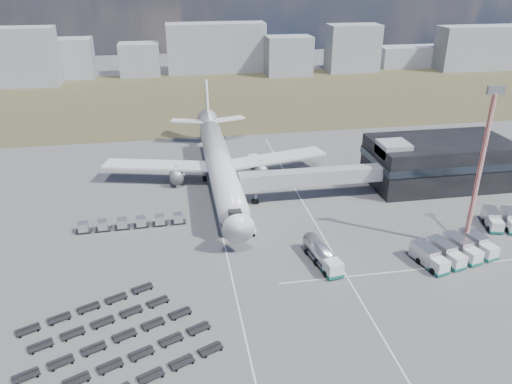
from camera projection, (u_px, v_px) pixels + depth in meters
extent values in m
plane|color=#565659|center=(240.00, 259.00, 83.68)|extent=(420.00, 420.00, 0.00)
cube|color=#454229|center=(197.00, 98.00, 182.02)|extent=(420.00, 90.00, 0.01)
cube|color=silver|center=(225.00, 245.00, 87.83)|extent=(0.25, 110.00, 0.01)
cube|color=silver|center=(323.00, 236.00, 90.62)|extent=(0.25, 110.00, 0.01)
cube|color=silver|center=(400.00, 271.00, 80.40)|extent=(40.00, 0.25, 0.01)
cube|color=black|center=(438.00, 162.00, 110.47)|extent=(30.00, 16.00, 10.00)
cube|color=#262D38|center=(439.00, 157.00, 109.97)|extent=(30.40, 16.40, 1.60)
cube|color=#939399|center=(394.00, 149.00, 104.93)|extent=(6.00, 6.00, 3.00)
cube|color=#939399|center=(312.00, 177.00, 102.67)|extent=(29.80, 3.00, 3.00)
cube|color=#939399|center=(249.00, 182.00, 100.14)|extent=(4.00, 3.60, 3.40)
cylinder|color=slate|center=(255.00, 192.00, 101.89)|extent=(0.70, 0.70, 5.10)
cylinder|color=black|center=(255.00, 201.00, 102.78)|extent=(1.40, 0.90, 1.40)
cylinder|color=white|center=(220.00, 165.00, 108.27)|extent=(5.60, 48.00, 5.60)
cone|color=white|center=(236.00, 222.00, 84.58)|extent=(5.60, 5.00, 5.60)
cone|color=white|center=(209.00, 124.00, 132.97)|extent=(5.60, 8.00, 5.60)
cube|color=black|center=(235.00, 212.00, 86.03)|extent=(2.20, 2.00, 0.80)
cube|color=white|center=(160.00, 165.00, 111.23)|extent=(25.59, 11.38, 0.50)
cube|color=white|center=(274.00, 158.00, 115.26)|extent=(25.59, 11.38, 0.50)
cylinder|color=slate|center=(176.00, 175.00, 110.70)|extent=(3.00, 5.00, 3.00)
cylinder|color=slate|center=(260.00, 169.00, 113.64)|extent=(3.00, 5.00, 3.00)
cube|color=white|center=(188.00, 121.00, 133.74)|extent=(9.49, 5.63, 0.35)
cube|color=white|center=(228.00, 119.00, 135.44)|extent=(9.49, 5.63, 0.35)
cube|color=white|center=(207.00, 100.00, 133.26)|extent=(0.50, 9.06, 11.45)
cylinder|color=slate|center=(233.00, 227.00, 91.20)|extent=(0.50, 0.50, 2.50)
cylinder|color=slate|center=(205.00, 176.00, 113.05)|extent=(0.60, 0.60, 2.50)
cylinder|color=slate|center=(233.00, 174.00, 114.05)|extent=(0.60, 0.60, 2.50)
cylinder|color=black|center=(233.00, 231.00, 91.51)|extent=(0.50, 1.20, 1.20)
cube|color=#9598A2|center=(56.00, 59.00, 210.20)|extent=(30.75, 12.00, 16.30)
cube|color=#9598A2|center=(140.00, 59.00, 215.64)|extent=(16.99, 12.00, 13.80)
cube|color=#9598A2|center=(216.00, 48.00, 221.37)|extent=(43.29, 12.00, 21.15)
cube|color=#9598A2|center=(289.00, 56.00, 216.01)|extent=(19.47, 12.00, 16.46)
cube|color=#9598A2|center=(353.00, 48.00, 222.68)|extent=(22.76, 12.00, 20.41)
cube|color=#9598A2|center=(411.00, 56.00, 235.30)|extent=(31.70, 12.00, 9.34)
cube|color=#9598A2|center=(487.00, 48.00, 227.73)|extent=(46.49, 12.00, 19.27)
cube|color=white|center=(333.00, 268.00, 78.48)|extent=(2.90, 2.90, 2.40)
cube|color=#126755|center=(333.00, 273.00, 78.88)|extent=(3.02, 3.02, 0.52)
cylinder|color=silver|center=(319.00, 250.00, 82.67)|extent=(3.90, 8.17, 2.61)
cube|color=slate|center=(319.00, 256.00, 83.17)|extent=(3.80, 8.15, 0.37)
cylinder|color=black|center=(323.00, 262.00, 81.94)|extent=(2.87, 1.59, 1.15)
cube|color=white|center=(247.00, 232.00, 90.69)|extent=(3.26, 2.03, 1.42)
cube|color=white|center=(257.00, 163.00, 119.33)|extent=(3.60, 6.19, 2.71)
cube|color=#126755|center=(257.00, 167.00, 119.80)|extent=(3.72, 6.31, 0.44)
cube|color=white|center=(440.00, 266.00, 79.32)|extent=(2.85, 2.78, 2.27)
cube|color=#126755|center=(439.00, 271.00, 79.69)|extent=(2.98, 2.90, 0.46)
cube|color=silver|center=(425.00, 253.00, 82.16)|extent=(3.54, 5.21, 2.69)
cube|color=white|center=(457.00, 261.00, 80.60)|extent=(2.85, 2.78, 2.27)
cube|color=#126755|center=(456.00, 266.00, 80.97)|extent=(2.98, 2.90, 0.46)
cube|color=silver|center=(441.00, 248.00, 83.44)|extent=(3.54, 5.21, 2.69)
cube|color=white|center=(473.00, 257.00, 81.88)|extent=(2.85, 2.78, 2.27)
cube|color=#126755|center=(472.00, 261.00, 82.25)|extent=(2.98, 2.90, 0.46)
cube|color=silver|center=(457.00, 244.00, 84.71)|extent=(3.54, 5.21, 2.69)
cube|color=white|center=(489.00, 252.00, 83.16)|extent=(2.85, 2.78, 2.27)
cube|color=#126755|center=(488.00, 257.00, 83.53)|extent=(2.98, 2.90, 0.46)
cube|color=silver|center=(473.00, 240.00, 85.99)|extent=(3.54, 5.21, 2.69)
cube|color=white|center=(496.00, 226.00, 91.47)|extent=(2.77, 2.70, 2.15)
cube|color=#126755|center=(495.00, 230.00, 91.82)|extent=(2.89, 2.82, 0.44)
cube|color=silver|center=(491.00, 216.00, 94.38)|extent=(3.53, 4.97, 2.54)
cube|color=silver|center=(509.00, 217.00, 94.02)|extent=(3.53, 4.97, 2.54)
cube|color=black|center=(84.00, 231.00, 91.79)|extent=(2.86, 1.82, 0.19)
cube|color=silver|center=(83.00, 226.00, 91.40)|extent=(1.78, 1.78, 1.62)
cube|color=black|center=(103.00, 229.00, 92.43)|extent=(2.86, 1.82, 0.19)
cube|color=silver|center=(103.00, 225.00, 92.04)|extent=(1.78, 1.78, 1.62)
cube|color=black|center=(123.00, 227.00, 93.07)|extent=(2.86, 1.82, 0.19)
cube|color=silver|center=(122.00, 223.00, 92.68)|extent=(1.78, 1.78, 1.62)
cube|color=black|center=(141.00, 225.00, 93.71)|extent=(2.86, 1.82, 0.19)
cube|color=silver|center=(141.00, 221.00, 93.32)|extent=(1.78, 1.78, 1.62)
cube|color=black|center=(160.00, 224.00, 94.34)|extent=(2.86, 1.82, 0.19)
cube|color=silver|center=(160.00, 219.00, 93.96)|extent=(1.78, 1.78, 1.62)
cube|color=black|center=(178.00, 222.00, 94.98)|extent=(2.86, 1.82, 0.19)
cube|color=silver|center=(178.00, 218.00, 94.60)|extent=(1.78, 1.78, 1.62)
cube|color=black|center=(135.00, 383.00, 58.61)|extent=(23.00, 11.68, 0.74)
cube|color=black|center=(121.00, 361.00, 61.83)|extent=(23.00, 11.68, 0.74)
cube|color=black|center=(109.00, 341.00, 65.05)|extent=(23.00, 11.68, 0.74)
cube|color=black|center=(98.00, 323.00, 68.27)|extent=(19.27, 9.96, 0.74)
cube|color=black|center=(88.00, 307.00, 71.49)|extent=(19.27, 9.96, 0.74)
cylinder|color=red|center=(479.00, 175.00, 81.45)|extent=(0.77, 0.77, 27.35)
cube|color=slate|center=(496.00, 90.00, 75.56)|extent=(2.69, 0.97, 1.31)
cube|color=#565659|center=(464.00, 246.00, 87.12)|extent=(2.19, 2.19, 0.33)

